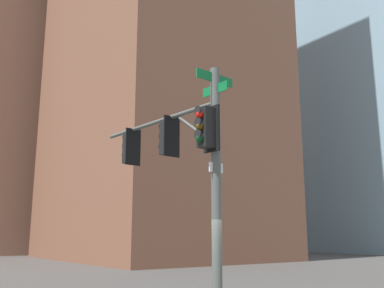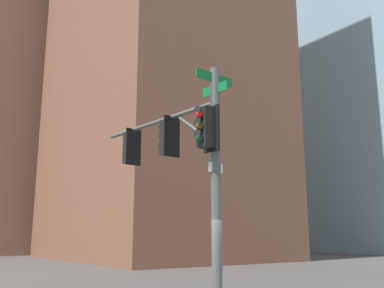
# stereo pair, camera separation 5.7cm
# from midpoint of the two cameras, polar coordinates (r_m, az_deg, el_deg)

# --- Properties ---
(signal_pole_assembly) EXTENTS (5.53, 1.25, 6.32)m
(signal_pole_assembly) POSITION_cam_midpoint_polar(r_m,az_deg,el_deg) (11.63, -1.08, -1.42)
(signal_pole_assembly) COLOR #4C514C
(signal_pole_assembly) RESTS_ON ground_plane
(building_brick_nearside) EXTENTS (21.98, 16.83, 52.94)m
(building_brick_nearside) POSITION_cam_midpoint_polar(r_m,az_deg,el_deg) (48.56, -4.06, 18.24)
(building_brick_nearside) COLOR brown
(building_brick_nearside) RESTS_ON ground_plane
(building_brick_midblock) EXTENTS (18.47, 15.10, 30.81)m
(building_brick_midblock) POSITION_cam_midpoint_polar(r_m,az_deg,el_deg) (61.50, -11.28, 0.82)
(building_brick_midblock) COLOR #845B47
(building_brick_midblock) RESTS_ON ground_plane
(building_brick_farside) EXTENTS (19.26, 14.48, 42.09)m
(building_brick_farside) POSITION_cam_midpoint_polar(r_m,az_deg,el_deg) (64.61, -20.46, 5.92)
(building_brick_farside) COLOR #845B47
(building_brick_farside) RESTS_ON ground_plane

